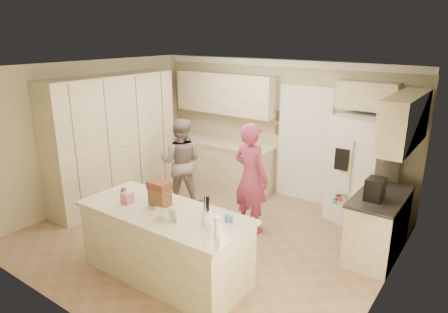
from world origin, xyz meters
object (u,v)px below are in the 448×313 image
Objects in this scene: refrigerator at (361,171)px; tissue_box at (127,198)px; coffee_maker at (375,189)px; teen_boy at (181,162)px; dollhouse_body at (160,197)px; utensil_crock at (206,217)px; teen_girl at (251,178)px; island_base at (165,245)px.

refrigerator is 3.76m from tissue_box.
tissue_box is (-2.09, -3.13, 0.10)m from refrigerator.
teen_boy is (-3.41, -0.03, -0.26)m from coffee_maker.
utensil_crock is at bearing -3.58° from dollhouse_body.
teen_girl is (-1.84, -0.16, -0.19)m from coffee_maker.
refrigerator is 1.11× the size of teen_boy.
teen_boy is (-2.90, -1.16, -0.09)m from refrigerator.
coffee_maker is at bearing -165.62° from teen_girl.
refrigerator is 1.02× the size of teen_girl.
teen_boy is at bearing 137.90° from utensil_crock.
dollhouse_body is 0.15× the size of teen_girl.
refrigerator is at bearing 63.09° from island_base.
refrigerator is 3.12m from teen_boy.
teen_girl reaches higher than teen_boy.
coffee_maker is 2.32m from utensil_crock.
dollhouse_body reaches higher than island_base.
utensil_crock is 0.80m from dollhouse_body.
coffee_maker is at bearing 39.29° from dollhouse_body.
teen_girl is (-1.33, -1.28, -0.02)m from refrigerator.
teen_girl is (0.76, 1.84, -0.11)m from tissue_box.
utensil_crock is 1.21m from tissue_box.
utensil_crock is at bearing 7.13° from tissue_box.
coffee_maker reaches higher than tissue_box.
utensil_crock is at bearing 114.13° from teen_girl.
coffee_maker is 2.87m from island_base.
tissue_box is 2.14m from teen_boy.
teen_boy is (-1.36, 1.87, 0.37)m from island_base.
dollhouse_body is at bearing 26.57° from tissue_box.
refrigerator reaches higher than teen_girl.
coffee_maker reaches higher than utensil_crock.
tissue_box is (-1.20, -0.15, -0.00)m from utensil_crock.
tissue_box is at bearing -153.43° from dollhouse_body.
teen_girl reaches higher than utensil_crock.
refrigerator is at bearing 56.29° from tissue_box.
teen_girl is at bearing -175.14° from coffee_maker.
teen_girl reaches higher than dollhouse_body.
teen_girl is at bearing -118.35° from refrigerator.
tissue_box is at bearing -172.87° from utensil_crock.
refrigerator is at bearing 114.58° from coffee_maker.
tissue_box is (-0.55, -0.10, 0.56)m from island_base.
teen_boy is at bearing -140.61° from refrigerator.
coffee_maker is at bearing 42.83° from island_base.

